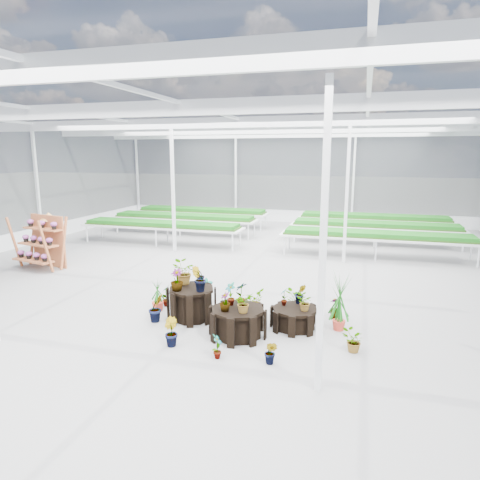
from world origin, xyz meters
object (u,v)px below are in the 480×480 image
(plinth_tall, at_px, (192,303))
(plinth_low, at_px, (295,318))
(plinth_mid, at_px, (238,322))
(shelf_rack, at_px, (39,243))
(bird_table, at_px, (50,239))

(plinth_tall, xyz_separation_m, plinth_low, (2.20, 0.10, -0.13))
(plinth_mid, bearing_deg, plinth_low, 34.99)
(shelf_rack, bearing_deg, plinth_low, -4.01)
(plinth_low, relative_size, bird_table, 0.57)
(bird_table, bearing_deg, plinth_mid, -10.39)
(plinth_tall, height_order, plinth_mid, plinth_tall)
(plinth_mid, bearing_deg, plinth_tall, 153.43)
(plinth_tall, relative_size, plinth_mid, 0.93)
(bird_table, bearing_deg, shelf_rack, -72.85)
(plinth_mid, xyz_separation_m, bird_table, (-7.26, 3.64, 0.56))
(plinth_mid, bearing_deg, bird_table, 153.36)
(plinth_tall, distance_m, plinth_mid, 1.34)
(plinth_low, distance_m, shelf_rack, 8.62)
(plinth_tall, relative_size, shelf_rack, 0.62)
(shelf_rack, bearing_deg, bird_table, 103.24)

